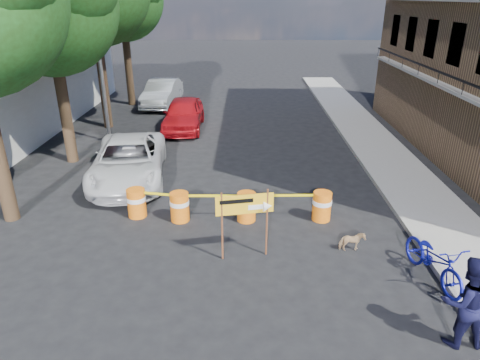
{
  "coord_description": "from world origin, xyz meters",
  "views": [
    {
      "loc": [
        0.33,
        -9.47,
        6.28
      ],
      "look_at": [
        0.18,
        2.07,
        1.3
      ],
      "focal_mm": 32.0,
      "sensor_mm": 36.0,
      "label": 1
    }
  ],
  "objects_px": {
    "barrel_far_left": "(137,202)",
    "sedan_red": "(183,114)",
    "barrel_mid_left": "(180,206)",
    "pedestrian": "(465,302)",
    "detour_sign": "(252,209)",
    "suv_white": "(129,160)",
    "sedan_silver": "(162,93)",
    "barrel_far_right": "(322,206)",
    "bicycle": "(438,241)",
    "barrel_mid_right": "(246,206)",
    "dog": "(352,242)"
  },
  "relations": [
    {
      "from": "pedestrian",
      "to": "dog",
      "type": "xyz_separation_m",
      "value": [
        -1.33,
        3.26,
        -0.69
      ]
    },
    {
      "from": "detour_sign",
      "to": "suv_white",
      "type": "bearing_deg",
      "value": 120.27
    },
    {
      "from": "barrel_mid_right",
      "to": "pedestrian",
      "type": "xyz_separation_m",
      "value": [
        4.13,
        -4.93,
        0.49
      ]
    },
    {
      "from": "detour_sign",
      "to": "pedestrian",
      "type": "distance_m",
      "value": 5.0
    },
    {
      "from": "barrel_far_right",
      "to": "pedestrian",
      "type": "xyz_separation_m",
      "value": [
        1.85,
        -5.0,
        0.49
      ]
    },
    {
      "from": "bicycle",
      "to": "dog",
      "type": "xyz_separation_m",
      "value": [
        -1.63,
        1.23,
        -0.8
      ]
    },
    {
      "from": "pedestrian",
      "to": "dog",
      "type": "distance_m",
      "value": 3.59
    },
    {
      "from": "detour_sign",
      "to": "suv_white",
      "type": "height_order",
      "value": "detour_sign"
    },
    {
      "from": "dog",
      "to": "sedan_silver",
      "type": "bearing_deg",
      "value": 18.76
    },
    {
      "from": "barrel_far_left",
      "to": "sedan_red",
      "type": "distance_m",
      "value": 9.45
    },
    {
      "from": "dog",
      "to": "bicycle",
      "type": "bearing_deg",
      "value": -134.23
    },
    {
      "from": "barrel_far_right",
      "to": "bicycle",
      "type": "height_order",
      "value": "bicycle"
    },
    {
      "from": "barrel_mid_right",
      "to": "detour_sign",
      "type": "height_order",
      "value": "detour_sign"
    },
    {
      "from": "sedan_red",
      "to": "barrel_far_right",
      "type": "bearing_deg",
      "value": -61.12
    },
    {
      "from": "detour_sign",
      "to": "sedan_red",
      "type": "bearing_deg",
      "value": 94.77
    },
    {
      "from": "barrel_far_left",
      "to": "sedan_red",
      "type": "xyz_separation_m",
      "value": [
        0.18,
        9.44,
        0.31
      ]
    },
    {
      "from": "detour_sign",
      "to": "dog",
      "type": "distance_m",
      "value": 2.89
    },
    {
      "from": "dog",
      "to": "suv_white",
      "type": "bearing_deg",
      "value": 49.03
    },
    {
      "from": "sedan_red",
      "to": "sedan_silver",
      "type": "relative_size",
      "value": 0.96
    },
    {
      "from": "barrel_mid_left",
      "to": "barrel_far_right",
      "type": "bearing_deg",
      "value": 1.35
    },
    {
      "from": "barrel_mid_left",
      "to": "pedestrian",
      "type": "height_order",
      "value": "pedestrian"
    },
    {
      "from": "pedestrian",
      "to": "sedan_silver",
      "type": "height_order",
      "value": "pedestrian"
    },
    {
      "from": "bicycle",
      "to": "sedan_silver",
      "type": "relative_size",
      "value": 0.45
    },
    {
      "from": "detour_sign",
      "to": "bicycle",
      "type": "relative_size",
      "value": 0.88
    },
    {
      "from": "pedestrian",
      "to": "sedan_red",
      "type": "xyz_separation_m",
      "value": [
        -7.31,
        14.59,
        -0.18
      ]
    },
    {
      "from": "barrel_far_left",
      "to": "barrel_mid_right",
      "type": "distance_m",
      "value": 3.37
    },
    {
      "from": "barrel_mid_left",
      "to": "detour_sign",
      "type": "height_order",
      "value": "detour_sign"
    },
    {
      "from": "barrel_far_left",
      "to": "sedan_red",
      "type": "bearing_deg",
      "value": 88.89
    },
    {
      "from": "sedan_silver",
      "to": "barrel_mid_left",
      "type": "bearing_deg",
      "value": -74.14
    },
    {
      "from": "barrel_mid_right",
      "to": "detour_sign",
      "type": "distance_m",
      "value": 2.16
    },
    {
      "from": "barrel_far_left",
      "to": "suv_white",
      "type": "xyz_separation_m",
      "value": [
        -0.94,
        2.86,
        0.28
      ]
    },
    {
      "from": "detour_sign",
      "to": "pedestrian",
      "type": "height_order",
      "value": "pedestrian"
    },
    {
      "from": "detour_sign",
      "to": "dog",
      "type": "bearing_deg",
      "value": -5.23
    },
    {
      "from": "suv_white",
      "to": "sedan_red",
      "type": "xyz_separation_m",
      "value": [
        1.12,
        6.58,
        0.03
      ]
    },
    {
      "from": "barrel_mid_right",
      "to": "bicycle",
      "type": "xyz_separation_m",
      "value": [
        4.43,
        -2.9,
        0.61
      ]
    },
    {
      "from": "pedestrian",
      "to": "dog",
      "type": "height_order",
      "value": "pedestrian"
    },
    {
      "from": "pedestrian",
      "to": "sedan_silver",
      "type": "distance_m",
      "value": 21.73
    },
    {
      "from": "dog",
      "to": "suv_white",
      "type": "xyz_separation_m",
      "value": [
        -7.11,
        4.75,
        0.48
      ]
    },
    {
      "from": "sedan_silver",
      "to": "barrel_far_left",
      "type": "bearing_deg",
      "value": -79.16
    },
    {
      "from": "dog",
      "to": "barrel_far_right",
      "type": "bearing_deg",
      "value": 9.6
    },
    {
      "from": "bicycle",
      "to": "sedan_red",
      "type": "xyz_separation_m",
      "value": [
        -7.61,
        12.56,
        -0.29
      ]
    },
    {
      "from": "pedestrian",
      "to": "sedan_red",
      "type": "bearing_deg",
      "value": -65.36
    },
    {
      "from": "barrel_mid_left",
      "to": "detour_sign",
      "type": "relative_size",
      "value": 0.48
    },
    {
      "from": "suv_white",
      "to": "pedestrian",
      "type": "bearing_deg",
      "value": -51.5
    },
    {
      "from": "barrel_mid_left",
      "to": "pedestrian",
      "type": "bearing_deg",
      "value": -38.62
    },
    {
      "from": "barrel_far_left",
      "to": "sedan_silver",
      "type": "relative_size",
      "value": 0.19
    },
    {
      "from": "barrel_mid_left",
      "to": "bicycle",
      "type": "xyz_separation_m",
      "value": [
        6.44,
        -2.87,
        0.61
      ]
    },
    {
      "from": "barrel_far_left",
      "to": "detour_sign",
      "type": "relative_size",
      "value": 0.48
    },
    {
      "from": "detour_sign",
      "to": "barrel_mid_left",
      "type": "bearing_deg",
      "value": 126.99
    },
    {
      "from": "detour_sign",
      "to": "barrel_far_left",
      "type": "bearing_deg",
      "value": 137.04
    }
  ]
}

